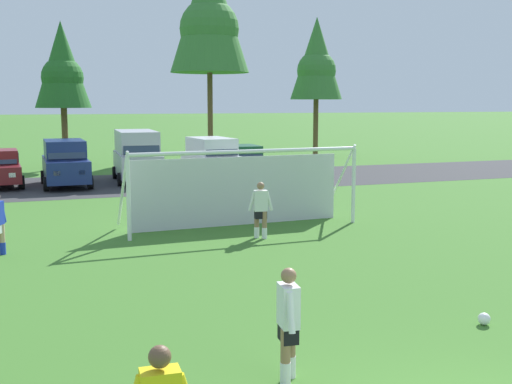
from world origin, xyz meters
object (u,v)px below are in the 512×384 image
player_striker_near (261,210)px  player_midfield_center (288,325)px  parked_car_slot_left (65,163)px  parked_car_slot_center (212,159)px  parked_car_slot_center_left (137,155)px  soccer_goal (240,186)px  parked_car_slot_center_right (242,162)px  soccer_ball (484,319)px

player_striker_near → player_midfield_center: size_ratio=1.00×
parked_car_slot_left → parked_car_slot_center: (7.02, -0.41, 0.00)m
player_striker_near → parked_car_slot_center_left: bearing=95.0°
soccer_goal → parked_car_slot_center_right: 12.56m
soccer_goal → parked_car_slot_center: size_ratio=1.58×
soccer_ball → parked_car_slot_left: bearing=105.4°
parked_car_slot_center_left → parked_car_slot_center: bearing=-16.9°
parked_car_slot_center_left → parked_car_slot_center_right: parked_car_slot_center_left is taller
soccer_ball → parked_car_slot_left: size_ratio=0.05×
player_striker_near → soccer_goal: bearing=90.2°
soccer_ball → parked_car_slot_center_right: bearing=82.9°
player_striker_near → soccer_ball: bearing=-80.9°
parked_car_slot_center_left → parked_car_slot_center_right: (5.28, -0.69, -0.47)m
soccer_goal → parked_car_slot_center_right: soccer_goal is taller
soccer_goal → player_midfield_center: (-2.84, -10.88, -0.47)m
soccer_ball → parked_car_slot_left: parked_car_slot_left is taller
player_midfield_center → parked_car_slot_center_right: parked_car_slot_center_right is taller
soccer_goal → parked_car_slot_center: 11.74m
player_striker_near → parked_car_slot_center_right: (4.00, 13.80, 0.05)m
soccer_goal → parked_car_slot_center_left: size_ratio=1.54×
player_striker_near → parked_car_slot_center: size_ratio=0.35×
player_striker_near → parked_car_slot_center: 13.60m
parked_car_slot_center_right → parked_car_slot_left: bearing=179.9°
player_midfield_center → parked_car_slot_center_left: 23.54m
soccer_ball → parked_car_slot_center_right: size_ratio=0.05×
parked_car_slot_center → parked_car_slot_center_right: 1.77m
soccer_ball → player_midfield_center: (-4.13, -0.92, 0.71)m
parked_car_slot_center_left → parked_car_slot_center_right: 5.34m
player_midfield_center → parked_car_slot_center_left: (1.56, 23.48, 0.52)m
parked_car_slot_center → soccer_goal: bearing=-101.3°
player_striker_near → parked_car_slot_center: parked_car_slot_center is taller
soccer_goal → parked_car_slot_center_left: soccer_goal is taller
player_midfield_center → parked_car_slot_center: parked_car_slot_center is taller
soccer_goal → player_striker_near: size_ratio=4.57×
parked_car_slot_center_right → player_striker_near: bearing=-106.2°
player_striker_near → parked_car_slot_center_left: parked_car_slot_center_left is taller
player_striker_near → parked_car_slot_center: (2.29, 13.40, 0.29)m
parked_car_slot_left → soccer_goal: bearing=-68.4°
parked_car_slot_center_left → parked_car_slot_center: (3.57, -1.09, -0.23)m
soccer_goal → parked_car_slot_center_right: bearing=71.4°
parked_car_slot_center → parked_car_slot_left: bearing=176.7°
soccer_ball → player_striker_near: 8.20m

